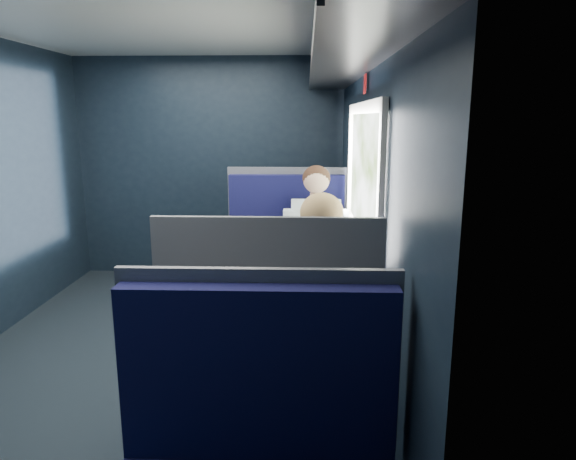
{
  "coord_description": "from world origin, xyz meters",
  "views": [
    {
      "loc": [
        1.02,
        -3.34,
        1.69
      ],
      "look_at": [
        0.9,
        0.0,
        0.95
      ],
      "focal_mm": 32.0,
      "sensor_mm": 36.0,
      "label": 1
    }
  ],
  "objects_px": {
    "seat_row_front": "(289,243)",
    "man": "(316,239)",
    "seat_bay_near": "(284,268)",
    "seat_bay_far": "(273,365)",
    "bottle_small": "(342,239)",
    "woman": "(320,298)",
    "laptop": "(343,247)",
    "table": "(307,271)",
    "cup": "(347,239)"
  },
  "relations": [
    {
      "from": "seat_row_front",
      "to": "man",
      "type": "relative_size",
      "value": 0.88
    },
    {
      "from": "seat_bay_near",
      "to": "seat_row_front",
      "type": "height_order",
      "value": "seat_bay_near"
    },
    {
      "from": "seat_bay_far",
      "to": "bottle_small",
      "type": "height_order",
      "value": "seat_bay_far"
    },
    {
      "from": "woman",
      "to": "seat_bay_far",
      "type": "bearing_deg",
      "value": -146.18
    },
    {
      "from": "laptop",
      "to": "seat_bay_near",
      "type": "bearing_deg",
      "value": 120.78
    },
    {
      "from": "table",
      "to": "seat_row_front",
      "type": "xyz_separation_m",
      "value": [
        -0.18,
        1.8,
        -0.25
      ]
    },
    {
      "from": "woman",
      "to": "laptop",
      "type": "relative_size",
      "value": 4.16
    },
    {
      "from": "seat_row_front",
      "to": "cup",
      "type": "bearing_deg",
      "value": -70.51
    },
    {
      "from": "seat_bay_near",
      "to": "man",
      "type": "relative_size",
      "value": 0.95
    },
    {
      "from": "man",
      "to": "seat_row_front",
      "type": "bearing_deg",
      "value": 102.83
    },
    {
      "from": "seat_bay_far",
      "to": "table",
      "type": "bearing_deg",
      "value": 78.22
    },
    {
      "from": "man",
      "to": "bottle_small",
      "type": "height_order",
      "value": "man"
    },
    {
      "from": "table",
      "to": "man",
      "type": "xyz_separation_m",
      "value": [
        0.07,
        0.7,
        0.06
      ]
    },
    {
      "from": "seat_bay_near",
      "to": "bottle_small",
      "type": "distance_m",
      "value": 0.87
    },
    {
      "from": "seat_bay_far",
      "to": "seat_row_front",
      "type": "relative_size",
      "value": 1.09
    },
    {
      "from": "laptop",
      "to": "bottle_small",
      "type": "relative_size",
      "value": 1.47
    },
    {
      "from": "seat_bay_far",
      "to": "seat_row_front",
      "type": "distance_m",
      "value": 2.67
    },
    {
      "from": "laptop",
      "to": "bottle_small",
      "type": "distance_m",
      "value": 0.12
    },
    {
      "from": "bottle_small",
      "to": "cup",
      "type": "height_order",
      "value": "bottle_small"
    },
    {
      "from": "man",
      "to": "woman",
      "type": "relative_size",
      "value": 1.0
    },
    {
      "from": "table",
      "to": "man",
      "type": "bearing_deg",
      "value": 84.48
    },
    {
      "from": "seat_bay_far",
      "to": "cup",
      "type": "bearing_deg",
      "value": 69.95
    },
    {
      "from": "table",
      "to": "cup",
      "type": "distance_m",
      "value": 0.54
    },
    {
      "from": "seat_bay_far",
      "to": "bottle_small",
      "type": "relative_size",
      "value": 5.81
    },
    {
      "from": "laptop",
      "to": "woman",
      "type": "bearing_deg",
      "value": -101.93
    },
    {
      "from": "seat_bay_near",
      "to": "seat_bay_far",
      "type": "bearing_deg",
      "value": -89.62
    },
    {
      "from": "man",
      "to": "cup",
      "type": "distance_m",
      "value": 0.35
    },
    {
      "from": "seat_bay_far",
      "to": "man",
      "type": "relative_size",
      "value": 0.95
    },
    {
      "from": "man",
      "to": "bottle_small",
      "type": "xyz_separation_m",
      "value": [
        0.18,
        -0.45,
        0.12
      ]
    },
    {
      "from": "table",
      "to": "man",
      "type": "relative_size",
      "value": 0.76
    },
    {
      "from": "man",
      "to": "bottle_small",
      "type": "relative_size",
      "value": 6.1
    },
    {
      "from": "seat_bay_near",
      "to": "seat_row_front",
      "type": "relative_size",
      "value": 1.09
    },
    {
      "from": "seat_bay_far",
      "to": "man",
      "type": "distance_m",
      "value": 1.62
    },
    {
      "from": "seat_bay_near",
      "to": "bottle_small",
      "type": "height_order",
      "value": "seat_bay_near"
    },
    {
      "from": "table",
      "to": "laptop",
      "type": "height_order",
      "value": "laptop"
    },
    {
      "from": "seat_bay_near",
      "to": "man",
      "type": "bearing_deg",
      "value": -33.2
    },
    {
      "from": "seat_row_front",
      "to": "laptop",
      "type": "xyz_separation_m",
      "value": [
        0.43,
        -1.66,
        0.39
      ]
    },
    {
      "from": "seat_bay_near",
      "to": "cup",
      "type": "relative_size",
      "value": 14.73
    },
    {
      "from": "seat_row_front",
      "to": "table",
      "type": "bearing_deg",
      "value": -84.2
    },
    {
      "from": "laptop",
      "to": "cup",
      "type": "xyz_separation_m",
      "value": [
        0.05,
        0.31,
        -0.02
      ]
    },
    {
      "from": "table",
      "to": "woman",
      "type": "relative_size",
      "value": 0.76
    },
    {
      "from": "table",
      "to": "laptop",
      "type": "distance_m",
      "value": 0.31
    },
    {
      "from": "seat_bay_far",
      "to": "woman",
      "type": "xyz_separation_m",
      "value": [
        0.25,
        0.17,
        0.31
      ]
    },
    {
      "from": "seat_bay_near",
      "to": "seat_row_front",
      "type": "bearing_deg",
      "value": 89.29
    },
    {
      "from": "woman",
      "to": "seat_bay_near",
      "type": "bearing_deg",
      "value": 99.41
    },
    {
      "from": "table",
      "to": "bottle_small",
      "type": "bearing_deg",
      "value": 45.01
    },
    {
      "from": "table",
      "to": "woman",
      "type": "xyz_separation_m",
      "value": [
        0.07,
        -0.71,
        0.06
      ]
    },
    {
      "from": "cup",
      "to": "table",
      "type": "bearing_deg",
      "value": -124.07
    },
    {
      "from": "table",
      "to": "seat_bay_far",
      "type": "bearing_deg",
      "value": -101.78
    },
    {
      "from": "bottle_small",
      "to": "cup",
      "type": "bearing_deg",
      "value": 75.19
    }
  ]
}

